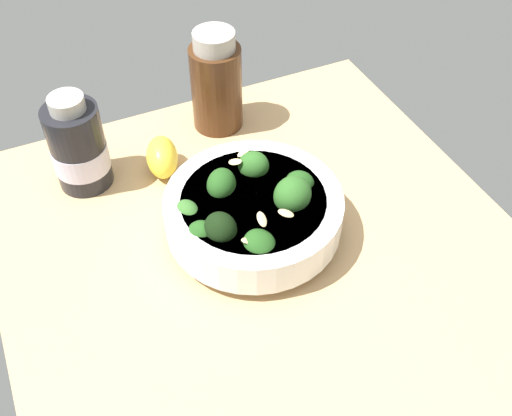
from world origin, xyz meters
TOP-DOWN VIEW (x-y plane):
  - ground_plane at (0.00, 0.00)cm, footprint 59.04×59.04cm
  - bowl_of_broccoli at (0.18, 1.70)cm, footprint 20.49×20.49cm
  - lemon_wedge at (-6.24, 16.52)cm, footprint 5.52×7.26cm
  - bottle_tall at (4.11, 22.96)cm, footprint 6.97×6.97cm
  - bottle_short at (-15.85, 18.94)cm, footprint 6.93×6.93cm

SIDE VIEW (x-z plane):
  - ground_plane at x=0.00cm, z-range -4.89..0.00cm
  - lemon_wedge at x=-6.24cm, z-range 0.00..4.82cm
  - bowl_of_broccoli at x=0.18cm, z-range -0.66..8.26cm
  - bottle_short at x=-15.85cm, z-range -0.93..12.07cm
  - bottle_tall at x=4.11cm, z-range -0.39..13.97cm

